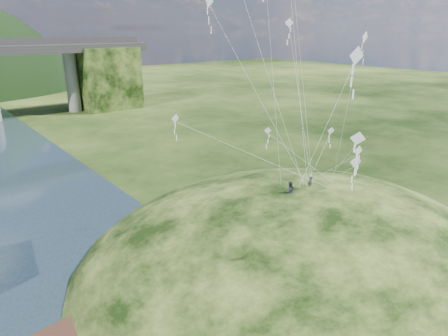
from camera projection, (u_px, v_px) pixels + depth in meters
ground at (234, 310)px, 25.27m from camera, size 320.00×320.00×0.00m
grass_hill at (294, 270)px, 31.96m from camera, size 36.00×32.00×13.00m
wooden_dock at (100, 317)px, 23.95m from camera, size 14.59×3.56×1.03m
kite_flyers at (295, 180)px, 30.64m from camera, size 3.22×0.90×1.82m
kite_swarm at (298, 59)px, 28.20m from camera, size 16.09×17.97×20.99m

